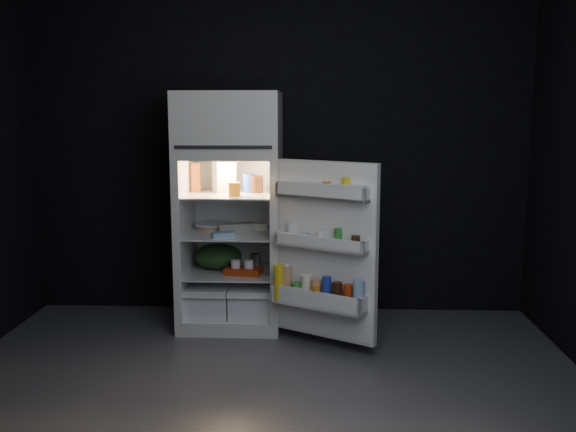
{
  "coord_description": "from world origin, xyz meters",
  "views": [
    {
      "loc": [
        0.28,
        -3.5,
        1.63
      ],
      "look_at": [
        0.1,
        1.0,
        0.9
      ],
      "focal_mm": 40.0,
      "sensor_mm": 36.0,
      "label": 1
    }
  ],
  "objects_px": {
    "refrigerator": "(231,202)",
    "egg_carton": "(236,228)",
    "yogurt_tray": "(244,271)",
    "fridge_door": "(323,254)",
    "milk_jug": "(224,177)"
  },
  "relations": [
    {
      "from": "refrigerator",
      "to": "fridge_door",
      "type": "bearing_deg",
      "value": -39.0
    },
    {
      "from": "milk_jug",
      "to": "yogurt_tray",
      "type": "distance_m",
      "value": 0.74
    },
    {
      "from": "refrigerator",
      "to": "egg_carton",
      "type": "distance_m",
      "value": 0.2
    },
    {
      "from": "fridge_door",
      "to": "egg_carton",
      "type": "distance_m",
      "value": 0.84
    },
    {
      "from": "milk_jug",
      "to": "egg_carton",
      "type": "distance_m",
      "value": 0.4
    },
    {
      "from": "yogurt_tray",
      "to": "fridge_door",
      "type": "bearing_deg",
      "value": -23.2
    },
    {
      "from": "yogurt_tray",
      "to": "refrigerator",
      "type": "bearing_deg",
      "value": 136.34
    },
    {
      "from": "refrigerator",
      "to": "yogurt_tray",
      "type": "bearing_deg",
      "value": -55.23
    },
    {
      "from": "refrigerator",
      "to": "egg_carton",
      "type": "bearing_deg",
      "value": -49.02
    },
    {
      "from": "fridge_door",
      "to": "egg_carton",
      "type": "relative_size",
      "value": 4.5
    },
    {
      "from": "yogurt_tray",
      "to": "egg_carton",
      "type": "bearing_deg",
      "value": 133.2
    },
    {
      "from": "yogurt_tray",
      "to": "milk_jug",
      "type": "bearing_deg",
      "value": 143.74
    },
    {
      "from": "egg_carton",
      "to": "yogurt_tray",
      "type": "bearing_deg",
      "value": -76.93
    },
    {
      "from": "fridge_door",
      "to": "yogurt_tray",
      "type": "distance_m",
      "value": 0.76
    },
    {
      "from": "refrigerator",
      "to": "yogurt_tray",
      "type": "distance_m",
      "value": 0.54
    }
  ]
}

